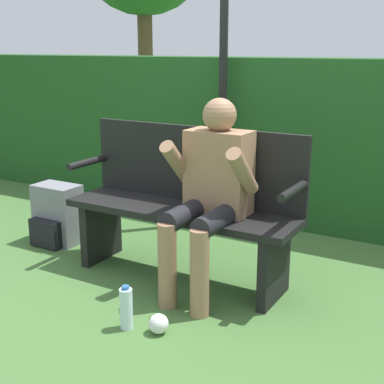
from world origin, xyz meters
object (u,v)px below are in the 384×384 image
object	(u,v)px
person_seated	(210,187)
signpost	(223,45)
backpack	(57,216)
park_bench	(185,203)
water_bottle	(126,308)

from	to	relation	value
person_seated	signpost	size ratio (longest dim) A/B	0.46
backpack	park_bench	bearing A→B (deg)	-0.93
person_seated	signpost	world-z (taller)	signpost
backpack	signpost	xyz separation A→B (m)	(0.88, 1.08, 1.28)
signpost	park_bench	bearing A→B (deg)	-74.97
person_seated	backpack	world-z (taller)	person_seated
park_bench	person_seated	distance (m)	0.34
park_bench	person_seated	xyz separation A→B (m)	(0.26, -0.13, 0.17)
person_seated	water_bottle	bearing A→B (deg)	-104.22
backpack	water_bottle	bearing A→B (deg)	-32.27
person_seated	park_bench	bearing A→B (deg)	152.74
park_bench	person_seated	bearing A→B (deg)	-27.26
backpack	person_seated	bearing A→B (deg)	-6.06
person_seated	signpost	xyz separation A→B (m)	(-0.55, 1.23, 0.83)
park_bench	signpost	world-z (taller)	signpost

